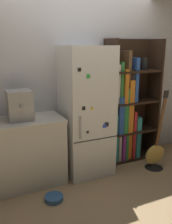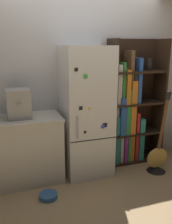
% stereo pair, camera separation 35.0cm
% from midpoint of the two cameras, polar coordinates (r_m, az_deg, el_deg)
% --- Properties ---
extents(ground_plane, '(16.00, 16.00, 0.00)m').
position_cam_midpoint_polar(ground_plane, '(3.72, 3.64, -14.24)').
color(ground_plane, tan).
extents(wall_back, '(8.00, 0.05, 2.60)m').
position_cam_midpoint_polar(wall_back, '(3.72, 1.17, 7.04)').
color(wall_back, silver).
rests_on(wall_back, ground_plane).
extents(refrigerator, '(0.65, 0.63, 1.82)m').
position_cam_midpoint_polar(refrigerator, '(3.50, 2.97, -0.04)').
color(refrigerator, white).
rests_on(refrigerator, ground_plane).
extents(bookshelf, '(0.86, 0.37, 1.91)m').
position_cam_midpoint_polar(bookshelf, '(3.97, 12.23, 0.30)').
color(bookshelf, black).
rests_on(bookshelf, ground_plane).
extents(kitchen_counter, '(0.92, 0.58, 0.90)m').
position_cam_midpoint_polar(kitchen_counter, '(3.47, -10.40, -8.38)').
color(kitchen_counter, beige).
rests_on(kitchen_counter, ground_plane).
extents(espresso_machine, '(0.30, 0.33, 0.38)m').
position_cam_midpoint_polar(espresso_machine, '(3.25, -12.18, 1.81)').
color(espresso_machine, '#A5A39E').
rests_on(espresso_machine, kitchen_counter).
extents(guitar, '(0.31, 0.29, 1.23)m').
position_cam_midpoint_polar(guitar, '(3.93, 18.47, -10.48)').
color(guitar, black).
rests_on(guitar, ground_plane).
extents(pet_bowl, '(0.23, 0.23, 0.06)m').
position_cam_midpoint_polar(pet_bowl, '(3.23, -5.43, -18.56)').
color(pet_bowl, '#3366A5').
rests_on(pet_bowl, ground_plane).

